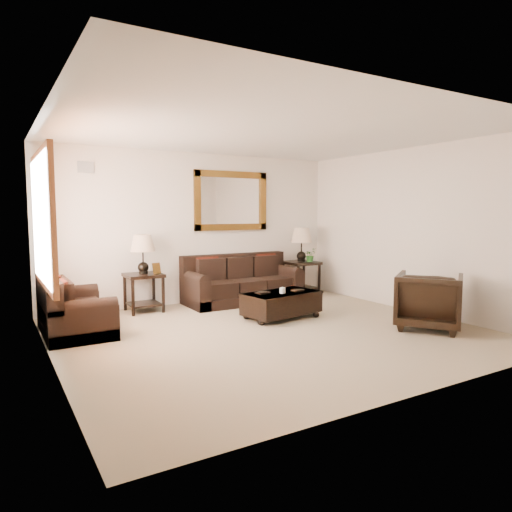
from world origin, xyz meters
TOP-DOWN VIEW (x-y plane):
  - room at (0.00, 0.00)m, footprint 5.51×5.01m
  - window at (-2.70, 0.90)m, footprint 0.07×1.96m
  - mirror at (0.68, 2.47)m, footprint 1.50×0.06m
  - air_vent at (-1.90, 2.48)m, footprint 0.25×0.02m
  - sofa at (0.68, 2.08)m, footprint 2.11×0.91m
  - loveseat at (-2.36, 1.32)m, footprint 0.84×1.41m
  - end_table_left at (-1.11, 2.17)m, footprint 0.58×0.58m
  - end_table_right at (2.09, 2.16)m, footprint 0.60×0.60m
  - coffee_table at (0.59, 0.62)m, footprint 1.29×0.83m
  - armchair at (2.02, -0.97)m, footprint 1.14×1.15m
  - potted_plant at (2.22, 2.05)m, footprint 0.30×0.32m

SIDE VIEW (x-z plane):
  - coffee_table at x=0.59m, z-range 0.00..0.51m
  - loveseat at x=-2.36m, z-range -0.11..0.69m
  - sofa at x=0.68m, z-range -0.12..0.74m
  - armchair at x=2.02m, z-range 0.00..0.88m
  - potted_plant at x=2.22m, z-range 0.66..0.87m
  - end_table_left at x=-1.11m, z-range 0.19..1.47m
  - end_table_right at x=2.09m, z-range 0.20..1.53m
  - room at x=0.00m, z-range 0.00..2.71m
  - window at x=-2.70m, z-range 0.72..2.38m
  - mirror at x=0.68m, z-range 1.30..2.40m
  - air_vent at x=-1.90m, z-range 2.26..2.44m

